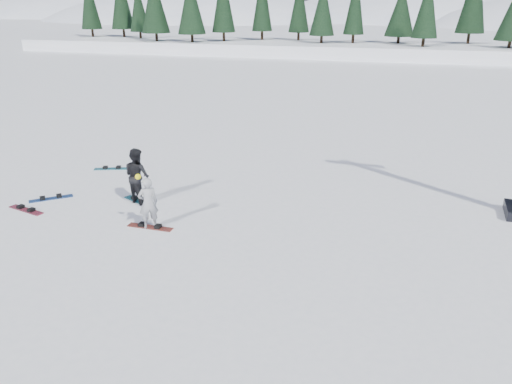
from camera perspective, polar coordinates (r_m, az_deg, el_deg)
ground at (r=18.15m, az=-15.02°, el=-1.46°), size 420.00×420.00×0.00m
alpine_backdrop at (r=205.45m, az=11.20°, el=14.83°), size 412.50×227.00×53.20m
snowboarder_woman at (r=15.85m, az=-12.24°, el=-1.22°), size 0.73×0.69×1.82m
snowboarder_man at (r=17.97m, az=-13.43°, el=1.83°), size 1.18×1.07×1.98m
snowboard_woman at (r=16.17m, az=-12.01°, el=-3.95°), size 1.50×0.28×0.03m
snowboard_man at (r=18.30m, az=-13.17°, el=-1.05°), size 1.48×0.88×0.03m
snowboard_loose_b at (r=18.83m, az=-24.79°, el=-1.87°), size 1.52×0.63×0.03m
snowboard_loose_c at (r=22.17m, az=-16.13°, el=2.57°), size 1.51×0.77×0.03m
snowboard_loose_a at (r=19.54m, az=-22.38°, el=-0.69°), size 1.31×1.21×0.03m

